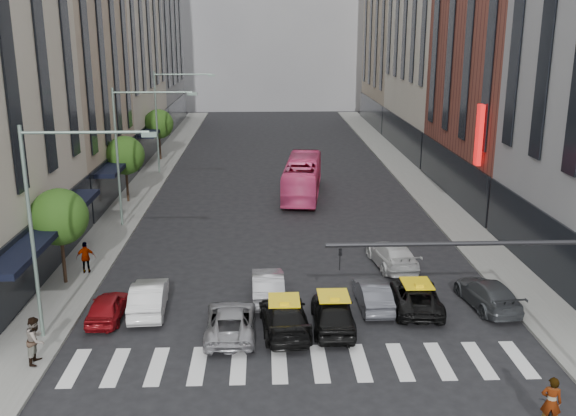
{
  "coord_description": "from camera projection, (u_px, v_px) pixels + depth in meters",
  "views": [
    {
      "loc": [
        -1.52,
        -21.16,
        12.81
      ],
      "look_at": [
        -0.33,
        9.99,
        4.0
      ],
      "focal_mm": 40.0,
      "sensor_mm": 36.0,
      "label": 1
    }
  ],
  "objects": [
    {
      "name": "building_left_b",
      "position": [
        51.0,
        39.0,
        46.92
      ],
      "size": [
        8.0,
        16.0,
        24.0
      ],
      "primitive_type": "cube",
      "color": "tan",
      "rests_on": "ground"
    },
    {
      "name": "taxi_left",
      "position": [
        284.0,
        316.0,
        27.86
      ],
      "size": [
        2.42,
        5.08,
        1.43
      ],
      "primitive_type": "imported",
      "rotation": [
        0.0,
        0.0,
        3.23
      ],
      "color": "black",
      "rests_on": "ground"
    },
    {
      "name": "streetlamp_far",
      "position": [
        167.0,
        108.0,
        56.53
      ],
      "size": [
        5.38,
        0.25,
        9.0
      ],
      "color": "gray",
      "rests_on": "sidewalk_left"
    },
    {
      "name": "car_white_front",
      "position": [
        149.0,
        297.0,
        29.78
      ],
      "size": [
        1.81,
        4.46,
        1.44
      ],
      "primitive_type": "imported",
      "rotation": [
        0.0,
        0.0,
        3.21
      ],
      "color": "silver",
      "rests_on": "ground"
    },
    {
      "name": "car_grey_mid",
      "position": [
        373.0,
        295.0,
        30.22
      ],
      "size": [
        1.46,
        3.95,
        1.29
      ],
      "primitive_type": "imported",
      "rotation": [
        0.0,
        0.0,
        3.16
      ],
      "color": "#484A51",
      "rests_on": "ground"
    },
    {
      "name": "pedestrian_near",
      "position": [
        36.0,
        340.0,
        24.88
      ],
      "size": [
        0.75,
        0.95,
        1.91
      ],
      "primitive_type": "imported",
      "rotation": [
        0.0,
        0.0,
        1.54
      ],
      "color": "gray",
      "rests_on": "sidewalk_left"
    },
    {
      "name": "car_row2_left",
      "position": [
        268.0,
        285.0,
        31.15
      ],
      "size": [
        1.62,
        4.37,
        1.43
      ],
      "primitive_type": "imported",
      "rotation": [
        0.0,
        0.0,
        3.17
      ],
      "color": "#ACACB1",
      "rests_on": "ground"
    },
    {
      "name": "building_right_b",
      "position": [
        515.0,
        24.0,
        46.94
      ],
      "size": [
        8.0,
        18.0,
        26.0
      ],
      "primitive_type": "cube",
      "color": "brown",
      "rests_on": "ground"
    },
    {
      "name": "pedestrian_far",
      "position": [
        86.0,
        257.0,
        34.09
      ],
      "size": [
        1.06,
        0.57,
        1.72
      ],
      "primitive_type": "imported",
      "rotation": [
        0.0,
        0.0,
        3.29
      ],
      "color": "gray",
      "rests_on": "sidewalk_left"
    },
    {
      "name": "car_row2_right",
      "position": [
        392.0,
        255.0,
        35.41
      ],
      "size": [
        2.52,
        5.02,
        1.4
      ],
      "primitive_type": "imported",
      "rotation": [
        0.0,
        0.0,
        3.26
      ],
      "color": "silver",
      "rests_on": "ground"
    },
    {
      "name": "taxi_right",
      "position": [
        416.0,
        296.0,
        30.05
      ],
      "size": [
        2.49,
        4.75,
        1.28
      ],
      "primitive_type": "imported",
      "rotation": [
        0.0,
        0.0,
        3.06
      ],
      "color": "black",
      "rests_on": "ground"
    },
    {
      "name": "tree_far",
      "position": [
        159.0,
        124.0,
        62.85
      ],
      "size": [
        2.88,
        2.88,
        4.95
      ],
      "color": "black",
      "rests_on": "sidewalk_left"
    },
    {
      "name": "bus",
      "position": [
        303.0,
        177.0,
        50.14
      ],
      "size": [
        3.77,
        10.92,
        2.98
      ],
      "primitive_type": "imported",
      "rotation": [
        0.0,
        0.0,
        3.02
      ],
      "color": "#E5437E",
      "rests_on": "ground"
    },
    {
      "name": "liberty_sign",
      "position": [
        479.0,
        135.0,
        41.95
      ],
      "size": [
        0.3,
        0.7,
        4.0
      ],
      "color": "red",
      "rests_on": "ground"
    },
    {
      "name": "streetlamp_near",
      "position": [
        52.0,
        205.0,
        25.76
      ],
      "size": [
        5.38,
        0.25,
        9.0
      ],
      "color": "gray",
      "rests_on": "sidewalk_left"
    },
    {
      "name": "ground",
      "position": [
        307.0,
        384.0,
        23.89
      ],
      "size": [
        160.0,
        160.0,
        0.0
      ],
      "primitive_type": "plane",
      "color": "black",
      "rests_on": "ground"
    },
    {
      "name": "rider",
      "position": [
        554.0,
        383.0,
        20.49
      ],
      "size": [
        0.76,
        0.62,
        1.79
      ],
      "primitive_type": "imported",
      "rotation": [
        0.0,
        0.0,
        2.8
      ],
      "color": "gray",
      "rests_on": "motorcycle"
    },
    {
      "name": "traffic_signal",
      "position": [
        534.0,
        279.0,
        21.99
      ],
      "size": [
        10.1,
        0.2,
        6.0
      ],
      "color": "black",
      "rests_on": "ground"
    },
    {
      "name": "sidewalk_right",
      "position": [
        421.0,
        187.0,
        53.14
      ],
      "size": [
        3.0,
        96.0,
        0.15
      ],
      "primitive_type": "cube",
      "color": "slate",
      "rests_on": "ground"
    },
    {
      "name": "car_red",
      "position": [
        107.0,
        307.0,
        29.0
      ],
      "size": [
        1.46,
        3.59,
        1.22
      ],
      "primitive_type": "imported",
      "rotation": [
        0.0,
        0.0,
        3.14
      ],
      "color": "maroon",
      "rests_on": "ground"
    },
    {
      "name": "building_right_d",
      "position": [
        405.0,
        18.0,
        83.21
      ],
      "size": [
        8.0,
        18.0,
        28.0
      ],
      "primitive_type": "cube",
      "color": "tan",
      "rests_on": "ground"
    },
    {
      "name": "tree_near",
      "position": [
        59.0,
        217.0,
        32.07
      ],
      "size": [
        2.88,
        2.88,
        4.95
      ],
      "color": "black",
      "rests_on": "sidewalk_left"
    },
    {
      "name": "car_silver",
      "position": [
        231.0,
        321.0,
        27.55
      ],
      "size": [
        2.17,
        4.62,
        1.28
      ],
      "primitive_type": "imported",
      "rotation": [
        0.0,
        0.0,
        3.15
      ],
      "color": "gray",
      "rests_on": "ground"
    },
    {
      "name": "streetlamp_mid",
      "position": [
        131.0,
        139.0,
        41.14
      ],
      "size": [
        5.38,
        0.25,
        9.0
      ],
      "color": "gray",
      "rests_on": "sidewalk_left"
    },
    {
      "name": "taxi_center",
      "position": [
        333.0,
        313.0,
        28.07
      ],
      "size": [
        1.92,
        4.53,
        1.53
      ],
      "primitive_type": "imported",
      "rotation": [
        0.0,
        0.0,
        3.12
      ],
      "color": "black",
      "rests_on": "ground"
    },
    {
      "name": "car_grey_curb",
      "position": [
        487.0,
        294.0,
        30.33
      ],
      "size": [
        2.38,
        4.73,
        1.32
      ],
      "primitive_type": "imported",
      "rotation": [
        0.0,
        0.0,
        3.26
      ],
      "color": "#36393C",
      "rests_on": "ground"
    },
    {
      "name": "tree_mid",
      "position": [
        125.0,
        155.0,
        47.46
      ],
      "size": [
        2.88,
        2.88,
        4.95
      ],
      "color": "black",
      "rests_on": "sidewalk_left"
    },
    {
      "name": "building_left_d",
      "position": [
        141.0,
        9.0,
        81.68
      ],
      "size": [
        8.0,
        18.0,
        30.0
      ],
      "primitive_type": "cube",
      "color": "gray",
      "rests_on": "ground"
    },
    {
      "name": "sidewalk_left",
      "position": [
        142.0,
        189.0,
        52.29
      ],
      "size": [
        3.0,
        96.0,
        0.15
      ],
      "primitive_type": "cube",
      "color": "slate",
      "rests_on": "ground"
    }
  ]
}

